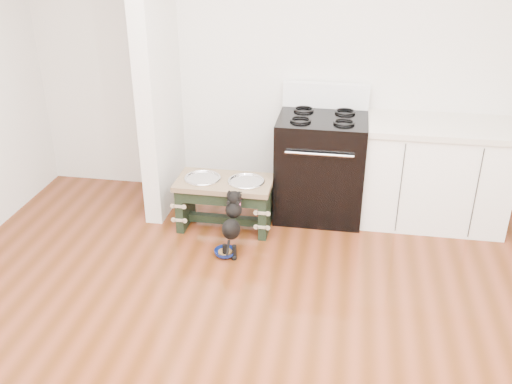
# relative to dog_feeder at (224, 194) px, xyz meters

# --- Properties ---
(ground) EXTENTS (5.00, 5.00, 0.00)m
(ground) POSITION_rel_dog_feeder_xyz_m (0.54, -1.75, -0.32)
(ground) COLOR #4D240D
(ground) RESTS_ON ground
(room_shell) EXTENTS (5.00, 5.00, 5.00)m
(room_shell) POSITION_rel_dog_feeder_xyz_m (0.54, -1.75, 1.30)
(room_shell) COLOR silver
(room_shell) RESTS_ON ground
(partition_wall) EXTENTS (0.15, 0.80, 2.70)m
(partition_wall) POSITION_rel_dog_feeder_xyz_m (-0.64, 0.35, 1.03)
(partition_wall) COLOR silver
(partition_wall) RESTS_ON ground
(oven_range) EXTENTS (0.76, 0.69, 1.14)m
(oven_range) POSITION_rel_dog_feeder_xyz_m (0.79, 0.41, 0.16)
(oven_range) COLOR black
(oven_range) RESTS_ON ground
(cabinet_run) EXTENTS (1.24, 0.64, 0.91)m
(cabinet_run) POSITION_rel_dog_feeder_xyz_m (1.77, 0.43, 0.14)
(cabinet_run) COLOR white
(cabinet_run) RESTS_ON ground
(dog_feeder) EXTENTS (0.81, 0.43, 0.46)m
(dog_feeder) POSITION_rel_dog_feeder_xyz_m (0.00, 0.00, 0.00)
(dog_feeder) COLOR black
(dog_feeder) RESTS_ON ground
(puppy) EXTENTS (0.14, 0.42, 0.50)m
(puppy) POSITION_rel_dog_feeder_xyz_m (0.14, -0.37, -0.05)
(puppy) COLOR black
(puppy) RESTS_ON ground
(floor_bowl) EXTENTS (0.23, 0.23, 0.06)m
(floor_bowl) POSITION_rel_dog_feeder_xyz_m (0.10, -0.47, -0.29)
(floor_bowl) COLOR navy
(floor_bowl) RESTS_ON ground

